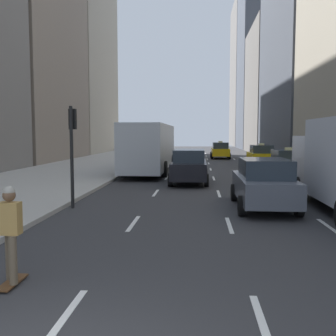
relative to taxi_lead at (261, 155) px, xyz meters
The scene contains 12 objects.
sidewalk_left 14.04m from the taxi_lead, 169.97° to the right, with size 8.00×66.00×0.15m, color #ADAAA3.
lane_markings 7.74m from the taxi_lead, 123.11° to the right, with size 5.72×56.00×0.01m.
building_row_left 24.55m from the taxi_lead, behind, with size 6.00×60.18×30.74m.
building_row_right 23.47m from the taxi_lead, 74.55° to the left, with size 6.00×93.90×35.70m.
taxi_lead is the anchor object (origin of this frame).
taxi_second 9.80m from the taxi_lead, 90.00° to the right, with size 2.02×4.40×1.87m.
taxi_third 9.97m from the taxi_lead, 106.31° to the left, with size 2.02×4.40×1.87m.
sedan_black_near 13.00m from the taxi_lead, 115.52° to the right, with size 2.02×4.96×1.81m.
sedan_silver_behind 18.93m from the taxi_lead, 98.50° to the right, with size 2.02×4.65×1.77m.
city_bus 10.33m from the taxi_lead, 144.86° to the right, with size 2.80×11.61×3.25m.
skateboarder 27.57m from the taxi_lead, 107.58° to the right, with size 0.36×0.80×1.75m.
traffic_light_pole 21.44m from the taxi_lead, 116.53° to the right, with size 0.24×0.42×3.60m.
Camera 1 is at (1.70, -3.26, 2.63)m, focal length 42.00 mm.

